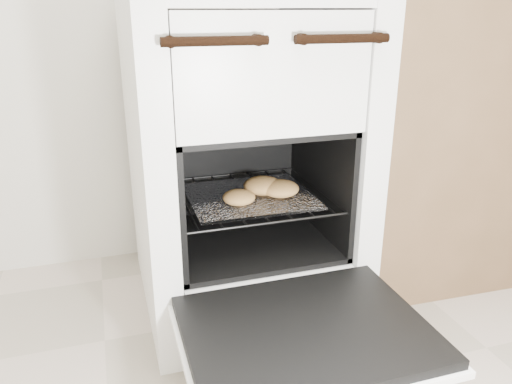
% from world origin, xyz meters
% --- Properties ---
extents(stove, '(0.61, 0.68, 0.94)m').
position_xyz_m(stove, '(0.10, 1.16, 0.46)').
color(stove, white).
rests_on(stove, ground).
extents(oven_door, '(0.55, 0.43, 0.04)m').
position_xyz_m(oven_door, '(0.10, 0.65, 0.20)').
color(oven_door, black).
rests_on(oven_door, stove).
extents(oven_rack, '(0.44, 0.43, 0.01)m').
position_xyz_m(oven_rack, '(0.10, 1.09, 0.37)').
color(oven_rack, black).
rests_on(oven_rack, stove).
extents(foil_sheet, '(0.35, 0.30, 0.01)m').
position_xyz_m(foil_sheet, '(0.10, 1.07, 0.37)').
color(foil_sheet, silver).
rests_on(foil_sheet, oven_rack).
extents(baked_rolls, '(0.26, 0.20, 0.05)m').
position_xyz_m(baked_rolls, '(0.14, 1.06, 0.40)').
color(baked_rolls, tan).
rests_on(baked_rolls, foil_sheet).
extents(counter, '(0.94, 0.64, 0.92)m').
position_xyz_m(counter, '(0.90, 1.23, 0.46)').
color(counter, brown).
rests_on(counter, ground).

